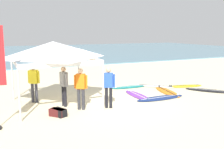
{
  "coord_description": "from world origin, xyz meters",
  "views": [
    {
      "loc": [
        -4.63,
        -10.08,
        3.16
      ],
      "look_at": [
        0.78,
        1.44,
        1.0
      ],
      "focal_mm": 40.75,
      "sensor_mm": 36.0,
      "label": 1
    }
  ],
  "objects_px": {
    "surfboard_teal": "(129,87)",
    "person_yellow": "(34,81)",
    "surfboard_black": "(209,90)",
    "surfboard_white": "(155,86)",
    "surfboard_purple": "(137,95)",
    "person_orange": "(81,86)",
    "person_blue": "(109,85)",
    "surfboard_yellow": "(184,86)",
    "gear_bag_by_pole": "(59,112)",
    "canopy_tent": "(53,50)",
    "person_grey": "(64,84)",
    "surfboard_navy": "(161,98)",
    "gear_bag_near_tent": "(58,112)",
    "surfboard_orange": "(167,92)"
  },
  "relations": [
    {
      "from": "surfboard_black",
      "to": "gear_bag_by_pole",
      "type": "bearing_deg",
      "value": -175.89
    },
    {
      "from": "surfboard_navy",
      "to": "person_grey",
      "type": "relative_size",
      "value": 1.52
    },
    {
      "from": "canopy_tent",
      "to": "gear_bag_by_pole",
      "type": "xyz_separation_m",
      "value": [
        -0.23,
        -1.6,
        -2.25
      ]
    },
    {
      "from": "surfboard_teal",
      "to": "person_blue",
      "type": "xyz_separation_m",
      "value": [
        -2.7,
        -3.06,
        0.95
      ]
    },
    {
      "from": "surfboard_purple",
      "to": "person_orange",
      "type": "distance_m",
      "value": 3.5
    },
    {
      "from": "surfboard_teal",
      "to": "surfboard_navy",
      "type": "xyz_separation_m",
      "value": [
        0.15,
        -2.78,
        -0.0
      ]
    },
    {
      "from": "surfboard_orange",
      "to": "gear_bag_near_tent",
      "type": "bearing_deg",
      "value": -167.46
    },
    {
      "from": "surfboard_teal",
      "to": "person_yellow",
      "type": "distance_m",
      "value": 5.53
    },
    {
      "from": "person_grey",
      "to": "gear_bag_near_tent",
      "type": "relative_size",
      "value": 2.85
    },
    {
      "from": "surfboard_orange",
      "to": "surfboard_navy",
      "type": "height_order",
      "value": "same"
    },
    {
      "from": "surfboard_teal",
      "to": "surfboard_yellow",
      "type": "bearing_deg",
      "value": -21.13
    },
    {
      "from": "canopy_tent",
      "to": "surfboard_yellow",
      "type": "height_order",
      "value": "canopy_tent"
    },
    {
      "from": "canopy_tent",
      "to": "surfboard_orange",
      "type": "bearing_deg",
      "value": -2.27
    },
    {
      "from": "canopy_tent",
      "to": "surfboard_black",
      "type": "bearing_deg",
      "value": -7.08
    },
    {
      "from": "person_yellow",
      "to": "surfboard_teal",
      "type": "bearing_deg",
      "value": 9.48
    },
    {
      "from": "gear_bag_near_tent",
      "to": "person_orange",
      "type": "bearing_deg",
      "value": 21.16
    },
    {
      "from": "surfboard_purple",
      "to": "surfboard_black",
      "type": "height_order",
      "value": "same"
    },
    {
      "from": "surfboard_yellow",
      "to": "gear_bag_by_pole",
      "type": "distance_m",
      "value": 8.09
    },
    {
      "from": "person_blue",
      "to": "person_yellow",
      "type": "bearing_deg",
      "value": 141.02
    },
    {
      "from": "surfboard_black",
      "to": "surfboard_white",
      "type": "bearing_deg",
      "value": 132.01
    },
    {
      "from": "surfboard_navy",
      "to": "person_blue",
      "type": "height_order",
      "value": "person_blue"
    },
    {
      "from": "surfboard_orange",
      "to": "person_grey",
      "type": "relative_size",
      "value": 1.49
    },
    {
      "from": "surfboard_black",
      "to": "person_orange",
      "type": "distance_m",
      "value": 7.32
    },
    {
      "from": "surfboard_purple",
      "to": "surfboard_navy",
      "type": "bearing_deg",
      "value": -51.53
    },
    {
      "from": "surfboard_yellow",
      "to": "person_yellow",
      "type": "distance_m",
      "value": 8.42
    },
    {
      "from": "surfboard_black",
      "to": "person_yellow",
      "type": "distance_m",
      "value": 9.03
    },
    {
      "from": "surfboard_white",
      "to": "surfboard_teal",
      "type": "xyz_separation_m",
      "value": [
        -1.48,
        0.44,
        0.0
      ]
    },
    {
      "from": "person_orange",
      "to": "person_grey",
      "type": "distance_m",
      "value": 0.91
    },
    {
      "from": "surfboard_black",
      "to": "gear_bag_near_tent",
      "type": "relative_size",
      "value": 3.9
    },
    {
      "from": "surfboard_black",
      "to": "person_grey",
      "type": "height_order",
      "value": "person_grey"
    },
    {
      "from": "person_yellow",
      "to": "canopy_tent",
      "type": "bearing_deg",
      "value": -43.38
    },
    {
      "from": "person_blue",
      "to": "gear_bag_by_pole",
      "type": "xyz_separation_m",
      "value": [
        -2.13,
        -0.16,
        -0.85
      ]
    },
    {
      "from": "surfboard_white",
      "to": "person_grey",
      "type": "xyz_separation_m",
      "value": [
        -5.79,
        -1.6,
        0.95
      ]
    },
    {
      "from": "person_blue",
      "to": "gear_bag_near_tent",
      "type": "distance_m",
      "value": 2.35
    },
    {
      "from": "surfboard_orange",
      "to": "person_blue",
      "type": "distance_m",
      "value": 4.22
    },
    {
      "from": "person_yellow",
      "to": "person_grey",
      "type": "height_order",
      "value": "same"
    },
    {
      "from": "surfboard_navy",
      "to": "canopy_tent",
      "type": "bearing_deg",
      "value": 166.33
    },
    {
      "from": "surfboard_yellow",
      "to": "person_yellow",
      "type": "height_order",
      "value": "person_yellow"
    },
    {
      "from": "person_yellow",
      "to": "person_orange",
      "type": "height_order",
      "value": "same"
    },
    {
      "from": "person_orange",
      "to": "gear_bag_by_pole",
      "type": "xyz_separation_m",
      "value": [
        -1.02,
        -0.42,
        -0.85
      ]
    },
    {
      "from": "surfboard_teal",
      "to": "surfboard_white",
      "type": "bearing_deg",
      "value": -16.5
    },
    {
      "from": "person_yellow",
      "to": "surfboard_orange",
      "type": "bearing_deg",
      "value": -8.22
    },
    {
      "from": "surfboard_white",
      "to": "surfboard_orange",
      "type": "bearing_deg",
      "value": -99.82
    },
    {
      "from": "canopy_tent",
      "to": "surfboard_purple",
      "type": "xyz_separation_m",
      "value": [
        4.02,
        -0.23,
        -2.35
      ]
    },
    {
      "from": "canopy_tent",
      "to": "surfboard_black",
      "type": "relative_size",
      "value": 1.42
    },
    {
      "from": "surfboard_white",
      "to": "person_orange",
      "type": "distance_m",
      "value": 5.87
    },
    {
      "from": "surfboard_purple",
      "to": "gear_bag_near_tent",
      "type": "bearing_deg",
      "value": -162.39
    },
    {
      "from": "surfboard_yellow",
      "to": "surfboard_teal",
      "type": "xyz_separation_m",
      "value": [
        -2.99,
        1.15,
        0.0
      ]
    },
    {
      "from": "surfboard_purple",
      "to": "gear_bag_near_tent",
      "type": "height_order",
      "value": "gear_bag_near_tent"
    },
    {
      "from": "surfboard_yellow",
      "to": "person_blue",
      "type": "bearing_deg",
      "value": -161.46
    }
  ]
}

